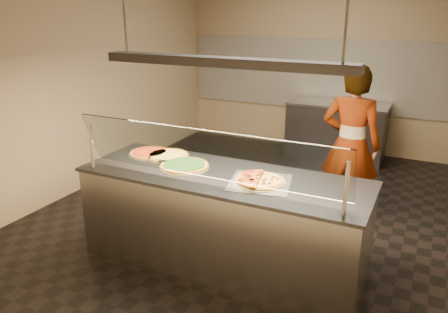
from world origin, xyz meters
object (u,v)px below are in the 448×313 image
at_px(pizza_cheese, 168,155).
at_px(pizza_tomato, 150,152).
at_px(half_pizza_pepperoni, 249,177).
at_px(half_pizza_sausage, 271,182).
at_px(heat_lamp_housing, 223,62).
at_px(perforated_tray, 260,182).
at_px(prep_table, 336,130).
at_px(pizza_spinach, 185,165).
at_px(sneeze_guard, 205,155).
at_px(worker, 351,145).
at_px(pizza_spatula, 164,158).
at_px(serving_counter, 223,220).

relative_size(pizza_cheese, pizza_tomato, 1.05).
bearing_deg(half_pizza_pepperoni, half_pizza_sausage, -0.36).
bearing_deg(half_pizza_pepperoni, heat_lamp_housing, 172.64).
relative_size(perforated_tray, prep_table, 0.39).
distance_m(pizza_spinach, heat_lamp_housing, 1.09).
bearing_deg(pizza_tomato, pizza_cheese, 2.35).
distance_m(perforated_tray, pizza_cheese, 1.15).
bearing_deg(prep_table, perforated_tray, -88.24).
relative_size(pizza_spinach, prep_table, 0.31).
bearing_deg(half_pizza_pepperoni, prep_table, 90.16).
relative_size(half_pizza_pepperoni, half_pizza_sausage, 1.00).
distance_m(sneeze_guard, pizza_tomato, 1.14).
height_order(half_pizza_pepperoni, pizza_tomato, half_pizza_pepperoni).
height_order(sneeze_guard, half_pizza_pepperoni, sneeze_guard).
bearing_deg(heat_lamp_housing, prep_table, 85.90).
xyz_separation_m(pizza_spinach, worker, (1.30, 1.46, -0.03)).
bearing_deg(pizza_spatula, worker, 41.33).
bearing_deg(heat_lamp_housing, worker, 59.48).
xyz_separation_m(half_pizza_pepperoni, prep_table, (-0.01, 3.74, -0.50)).
relative_size(sneeze_guard, heat_lamp_housing, 1.07).
relative_size(half_pizza_sausage, pizza_spatula, 2.05).
bearing_deg(prep_table, pizza_tomato, -109.27).
relative_size(serving_counter, perforated_tray, 4.33).
distance_m(sneeze_guard, heat_lamp_housing, 0.80).
distance_m(serving_counter, pizza_tomato, 1.09).
height_order(half_pizza_sausage, pizza_cheese, half_pizza_sausage).
xyz_separation_m(sneeze_guard, heat_lamp_housing, (0.00, 0.34, 0.72)).
height_order(pizza_spinach, heat_lamp_housing, heat_lamp_housing).
height_order(sneeze_guard, pizza_cheese, sneeze_guard).
xyz_separation_m(half_pizza_pepperoni, pizza_spatula, (-0.99, 0.13, -0.01)).
distance_m(pizza_spinach, pizza_tomato, 0.56).
relative_size(worker, heat_lamp_housing, 0.80).
relative_size(half_pizza_sausage, pizza_cheese, 1.04).
bearing_deg(prep_table, pizza_cheese, -106.06).
height_order(perforated_tray, heat_lamp_housing, heat_lamp_housing).
relative_size(pizza_spatula, worker, 0.13).
height_order(half_pizza_sausage, prep_table, half_pizza_sausage).
bearing_deg(half_pizza_pepperoni, pizza_cheese, 166.03).
bearing_deg(pizza_spatula, half_pizza_pepperoni, -7.42).
height_order(perforated_tray, pizza_spatula, pizza_spatula).
height_order(half_pizza_sausage, pizza_tomato, half_pizza_sausage).
bearing_deg(heat_lamp_housing, serving_counter, 93.58).
distance_m(half_pizza_pepperoni, prep_table, 3.78).
bearing_deg(serving_counter, half_pizza_sausage, -4.34).
relative_size(half_pizza_pepperoni, pizza_spinach, 0.96).
bearing_deg(prep_table, half_pizza_sausage, -86.62).
height_order(half_pizza_pepperoni, pizza_cheese, half_pizza_pepperoni).
xyz_separation_m(half_pizza_sausage, heat_lamp_housing, (-0.49, 0.04, 0.99)).
distance_m(sneeze_guard, perforated_tray, 0.57).
height_order(half_pizza_sausage, pizza_spatula, half_pizza_sausage).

